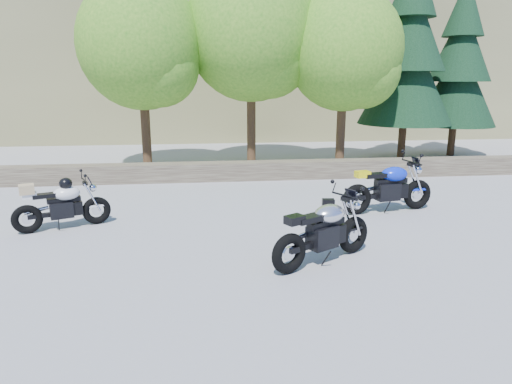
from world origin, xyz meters
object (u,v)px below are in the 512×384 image
(silver_bike, at_px, (324,232))
(backpack, at_px, (328,207))
(white_bike, at_px, (61,204))
(blue_bike, at_px, (389,188))

(silver_bike, bearing_deg, backpack, 42.92)
(white_bike, bearing_deg, backpack, -18.32)
(white_bike, distance_m, backpack, 5.29)
(silver_bike, height_order, white_bike, silver_bike)
(blue_bike, distance_m, backpack, 1.39)
(silver_bike, bearing_deg, white_bike, 124.21)
(blue_bike, relative_size, backpack, 6.29)
(silver_bike, distance_m, backpack, 2.61)
(silver_bike, distance_m, blue_bike, 3.32)
(backpack, bearing_deg, blue_bike, 11.63)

